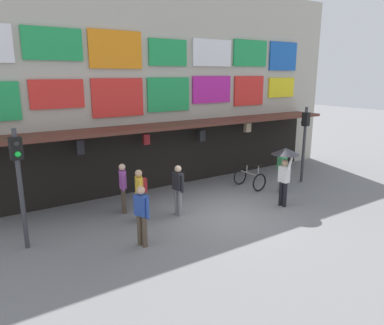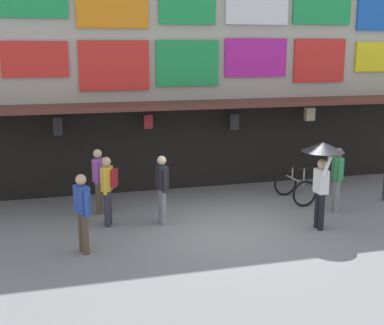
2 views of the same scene
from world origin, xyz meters
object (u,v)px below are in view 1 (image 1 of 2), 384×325
Objects in this scene: bicycle_parked at (250,179)px; pedestrian_in_purple at (142,213)px; pedestrian_in_red at (123,185)px; pedestrian_in_yellow at (178,187)px; pedestrian_with_umbrella at (285,161)px; traffic_light_near at (19,170)px; pedestrian_in_blue at (140,191)px; traffic_light_far at (305,133)px; pedestrian_in_white at (282,169)px.

pedestrian_in_purple is at bearing -159.34° from bicycle_parked.
pedestrian_in_purple is 1.00× the size of pedestrian_in_red.
pedestrian_in_yellow is 3.78m from pedestrian_with_umbrella.
pedestrian_in_purple is 2.58m from pedestrian_in_red.
pedestrian_in_red is (3.15, 0.93, -1.19)m from traffic_light_near.
pedestrian_in_red is 1.00× the size of pedestrian_in_blue.
traffic_light_far is 2.24m from pedestrian_in_white.
traffic_light_far is at bearing 15.60° from pedestrian_in_white.
traffic_light_far is 8.55m from pedestrian_in_purple.
pedestrian_in_white is 4.55m from pedestrian_in_yellow.
traffic_light_far is 1.90× the size of pedestrian_in_purple.
pedestrian_in_white is at bearing -13.39° from pedestrian_in_red.
pedestrian_with_umbrella reaches higher than bicycle_parked.
pedestrian_with_umbrella is at bearing 0.21° from pedestrian_in_purple.
pedestrian_with_umbrella reaches higher than pedestrian_in_yellow.
bicycle_parked is 0.71× the size of pedestrian_in_red.
pedestrian_in_purple is 5.46m from pedestrian_with_umbrella.
pedestrian_in_blue is at bearing -172.52° from bicycle_parked.
traffic_light_far is 7.92m from pedestrian_in_red.
pedestrian_in_yellow is (4.55, -0.26, -1.19)m from traffic_light_near.
pedestrian_in_blue is 0.81× the size of pedestrian_with_umbrella.
traffic_light_near reaches higher than pedestrian_in_white.
traffic_light_far is 1.90× the size of pedestrian_in_blue.
traffic_light_near reaches higher than pedestrian_in_blue.
traffic_light_near is 3.49m from pedestrian_in_blue.
bicycle_parked is at bearing 20.66° from pedestrian_in_purple.
pedestrian_in_purple is at bearing -102.05° from pedestrian_in_red.
pedestrian_in_purple and pedestrian_in_red have the same top height.
pedestrian_in_red is 1.00× the size of pedestrian_in_yellow.
pedestrian_in_white is (9.10, -0.49, -1.19)m from traffic_light_near.
traffic_light_near is 1.90× the size of pedestrian_in_white.
pedestrian_in_red reaches higher than bicycle_parked.
traffic_light_near is 1.90× the size of pedestrian_in_red.
pedestrian_in_yellow is (-4.55, 0.23, 0.00)m from pedestrian_in_white.
traffic_light_far is at bearing 10.99° from pedestrian_in_purple.
pedestrian_with_umbrella reaches higher than pedestrian_in_blue.
pedestrian_in_yellow is at bearing -167.35° from bicycle_parked.
bicycle_parked is 0.71× the size of pedestrian_in_white.
pedestrian_in_yellow is at bearing 34.45° from pedestrian_in_purple.
pedestrian_in_purple and pedestrian_in_yellow have the same top height.
pedestrian_in_white is 5.82m from pedestrian_in_blue.
bicycle_parked is 4.07m from pedestrian_in_yellow.
pedestrian_with_umbrella is (3.48, -1.31, 0.69)m from pedestrian_in_yellow.
bicycle_parked is (8.48, 0.62, -1.75)m from traffic_light_near.
pedestrian_in_red is 0.81× the size of pedestrian_with_umbrella.
pedestrian_in_purple is (-8.31, -1.61, -1.19)m from traffic_light_far.
pedestrian_with_umbrella is (-1.07, -1.09, 0.69)m from pedestrian_in_white.
pedestrian_in_yellow is (1.25, -0.20, -0.04)m from pedestrian_in_blue.
pedestrian_in_white is (0.62, -1.11, 0.55)m from bicycle_parked.
pedestrian_in_purple is at bearing -170.33° from pedestrian_in_white.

